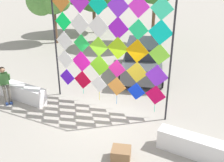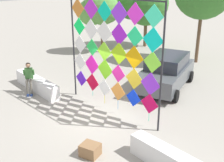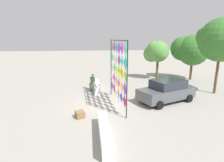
# 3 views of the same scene
# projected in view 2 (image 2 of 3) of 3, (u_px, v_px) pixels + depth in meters

# --- Properties ---
(ground) EXTENTS (120.00, 120.00, 0.00)m
(ground) POSITION_uv_depth(u_px,v_px,m) (98.00, 118.00, 11.15)
(ground) COLOR #9E998E
(plaza_ledge_left) EXTENTS (3.60, 0.49, 0.67)m
(plaza_ledge_left) POSITION_uv_depth(u_px,v_px,m) (37.00, 84.00, 13.77)
(plaza_ledge_left) COLOR white
(plaza_ledge_left) RESTS_ON ground
(kite_display_rack) EXTENTS (4.87, 0.41, 4.63)m
(kite_display_rack) POSITION_uv_depth(u_px,v_px,m) (112.00, 49.00, 10.88)
(kite_display_rack) COLOR #232328
(kite_display_rack) RESTS_ON ground
(seated_vendor) EXTENTS (0.73, 0.66, 1.52)m
(seated_vendor) POSITION_uv_depth(u_px,v_px,m) (29.00, 76.00, 13.22)
(seated_vendor) COLOR #666056
(seated_vendor) RESTS_ON ground
(parked_car) EXTENTS (3.31, 4.74, 1.69)m
(parked_car) POSITION_uv_depth(u_px,v_px,m) (166.00, 71.00, 13.96)
(parked_car) COLOR #4C5156
(parked_car) RESTS_ON ground
(cardboard_box_large) EXTENTS (0.71, 0.67, 0.40)m
(cardboard_box_large) POSITION_uv_depth(u_px,v_px,m) (90.00, 150.00, 8.75)
(cardboard_box_large) COLOR olive
(cardboard_box_large) RESTS_ON ground
(tree_broadleaf) EXTENTS (3.98, 3.91, 5.13)m
(tree_broadleaf) POSITION_uv_depth(u_px,v_px,m) (141.00, 2.00, 21.55)
(tree_broadleaf) COLOR brown
(tree_broadleaf) RESTS_ON ground
(tree_far_right) EXTENTS (2.71, 2.75, 4.43)m
(tree_far_right) POSITION_uv_depth(u_px,v_px,m) (99.00, 9.00, 19.78)
(tree_far_right) COLOR brown
(tree_far_right) RESTS_ON ground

